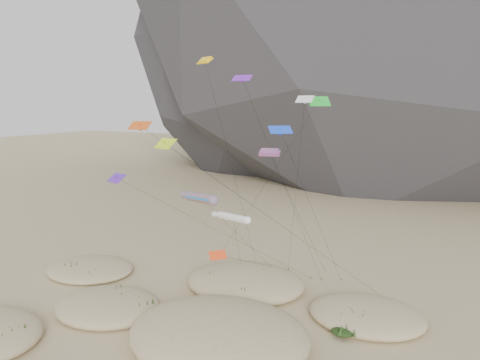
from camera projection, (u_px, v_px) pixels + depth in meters
ground at (166, 357)px, 41.74m from camera, size 500.00×500.00×0.00m
dunes at (191, 328)px, 45.54m from camera, size 51.27×40.04×4.38m
dune_grass at (173, 335)px, 43.98m from camera, size 41.73×27.56×1.57m
kite_stakes at (285, 276)px, 60.97m from camera, size 22.81×6.64×0.30m
rainbow_tube_kite at (200, 198)px, 49.65m from camera, size 8.29×14.77×13.33m
white_tube_kite at (232, 217)px, 48.93m from camera, size 6.85×12.44×11.23m
orange_parafoil at (206, 64)px, 54.37m from camera, size 4.84×8.36×27.72m
multi_parafoil at (271, 155)px, 45.51m from camera, size 2.39×17.50×18.10m
delta_kites at (215, 147)px, 49.13m from camera, size 30.58×20.16×25.32m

